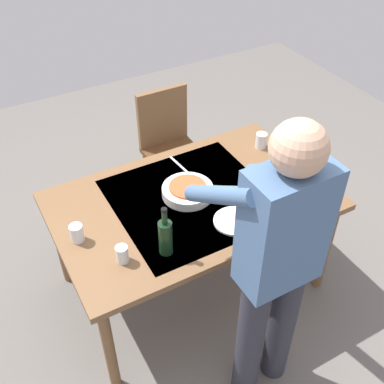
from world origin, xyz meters
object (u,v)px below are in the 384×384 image
(dining_table, at_px, (192,207))
(dinner_plate_near, at_px, (234,221))
(serving_bowl_pasta, at_px, (188,190))
(person_server, at_px, (276,261))
(wine_glass_left, at_px, (275,162))
(water_cup_near_right, at_px, (122,254))
(water_cup_near_left, at_px, (261,141))
(water_cup_far_left, at_px, (77,234))
(chair_near, at_px, (169,141))
(wine_bottle, at_px, (165,236))

(dining_table, xyz_separation_m, dinner_plate_near, (-0.11, 0.28, 0.07))
(serving_bowl_pasta, bearing_deg, dining_table, 98.23)
(person_server, bearing_deg, wine_glass_left, -127.47)
(dining_table, relative_size, water_cup_near_right, 16.54)
(water_cup_near_left, distance_m, dinner_plate_near, 0.75)
(water_cup_near_right, bearing_deg, water_cup_far_left, -58.21)
(water_cup_far_left, xyz_separation_m, serving_bowl_pasta, (-0.68, -0.05, -0.02))
(person_server, relative_size, water_cup_near_right, 17.50)
(dinner_plate_near, bearing_deg, water_cup_near_left, -136.40)
(chair_near, relative_size, water_cup_far_left, 9.00)
(chair_near, distance_m, wine_glass_left, 1.02)
(water_cup_near_right, xyz_separation_m, water_cup_far_left, (0.15, -0.24, 0.00))
(chair_near, xyz_separation_m, dinner_plate_near, (0.18, 1.17, 0.22))
(serving_bowl_pasta, bearing_deg, water_cup_far_left, 3.94)
(person_server, distance_m, serving_bowl_pasta, 0.83)
(person_server, height_order, dinner_plate_near, person_server)
(wine_bottle, xyz_separation_m, wine_glass_left, (-0.86, -0.24, -0.01))
(water_cup_far_left, height_order, dinner_plate_near, water_cup_far_left)
(water_cup_near_left, bearing_deg, person_server, 56.85)
(wine_glass_left, xyz_separation_m, dinner_plate_near, (0.43, 0.23, -0.10))
(water_cup_near_right, bearing_deg, person_server, 136.07)
(water_cup_near_right, bearing_deg, water_cup_near_left, -157.80)
(dining_table, relative_size, water_cup_near_left, 15.42)
(person_server, distance_m, water_cup_near_right, 0.76)
(dining_table, bearing_deg, serving_bowl_pasta, -81.77)
(dining_table, distance_m, person_server, 0.81)
(chair_near, xyz_separation_m, water_cup_near_left, (-0.36, 0.65, 0.27))
(water_cup_near_left, relative_size, water_cup_near_right, 1.07)
(chair_near, height_order, wine_bottle, wine_bottle)
(dining_table, xyz_separation_m, wine_glass_left, (-0.54, 0.06, 0.17))
(wine_bottle, bearing_deg, water_cup_far_left, -38.48)
(dining_table, distance_m, wine_bottle, 0.47)
(dining_table, bearing_deg, water_cup_near_right, 24.89)
(wine_glass_left, height_order, water_cup_near_left, wine_glass_left)
(chair_near, distance_m, water_cup_near_left, 0.79)
(water_cup_near_left, distance_m, serving_bowl_pasta, 0.69)
(wine_glass_left, distance_m, water_cup_far_left, 1.23)
(dinner_plate_near, bearing_deg, dining_table, -68.98)
(chair_near, bearing_deg, person_server, 80.02)
(wine_bottle, bearing_deg, water_cup_near_right, -12.91)
(wine_bottle, distance_m, water_cup_near_right, 0.23)
(wine_glass_left, bearing_deg, water_cup_near_left, -110.78)
(serving_bowl_pasta, bearing_deg, wine_bottle, 47.59)
(person_server, xyz_separation_m, water_cup_far_left, (0.69, -0.76, -0.17))
(wine_bottle, bearing_deg, person_server, 124.26)
(water_cup_far_left, bearing_deg, chair_near, -137.67)
(water_cup_near_left, height_order, dinner_plate_near, water_cup_near_left)
(water_cup_far_left, relative_size, serving_bowl_pasta, 0.34)
(water_cup_near_left, bearing_deg, dinner_plate_near, 43.60)
(wine_glass_left, xyz_separation_m, water_cup_near_right, (1.08, 0.19, -0.06))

